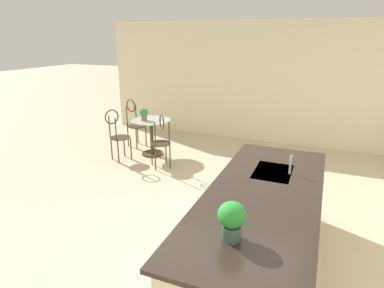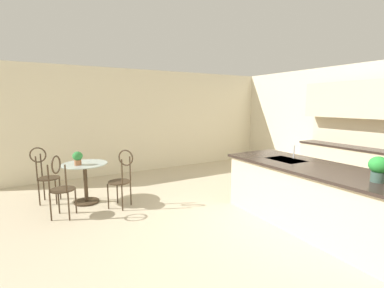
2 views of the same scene
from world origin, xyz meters
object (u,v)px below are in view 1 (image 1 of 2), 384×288
Objects in this scene: bistro_table at (152,134)px; potted_plant_on_table at (144,113)px; chair_toward_desk at (117,133)px; potted_plant_counter_far at (232,219)px; chair_near_window at (161,138)px; chair_by_island at (134,121)px.

potted_plant_on_table is at bearing -56.24° from bistro_table.
potted_plant_counter_far is (3.01, 3.14, 0.52)m from chair_toward_desk.
potted_plant_counter_far reaches higher than chair_toward_desk.
bistro_table is 0.77× the size of chair_toward_desk.
bistro_table is 2.67× the size of potted_plant_counter_far.
chair_near_window reaches higher than potted_plant_on_table.
potted_plant_counter_far is at bearing 37.17° from bistro_table.
chair_toward_desk is (0.92, 0.20, 0.00)m from chair_by_island.
chair_by_island is at bearing -120.18° from bistro_table.
chair_near_window is 0.96m from chair_toward_desk.
chair_toward_desk is at bearing -38.58° from bistro_table.
chair_by_island is at bearing -129.00° from chair_near_window.
potted_plant_on_table is (-0.48, 0.33, 0.31)m from chair_toward_desk.
potted_plant_counter_far reaches higher than chair_by_island.
bistro_table is at bearing 59.82° from chair_by_island.
potted_plant_counter_far is (3.56, 2.70, 0.64)m from bistro_table.
bistro_table is at bearing 123.76° from potted_plant_on_table.
chair_by_island is 0.75m from potted_plant_on_table.
chair_toward_desk is 4.29× the size of potted_plant_on_table.
chair_near_window is at bearing 51.00° from chair_by_island.
potted_plant_counter_far is (3.93, 3.34, 0.52)m from chair_by_island.
potted_plant_on_table is at bearing -141.04° from potted_plant_counter_far.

